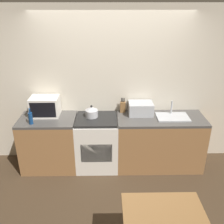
{
  "coord_description": "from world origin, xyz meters",
  "views": [
    {
      "loc": [
        -0.07,
        -2.9,
        2.63
      ],
      "look_at": [
        -0.01,
        0.61,
        1.05
      ],
      "focal_mm": 40.0,
      "sensor_mm": 36.0,
      "label": 1
    }
  ],
  "objects_px": {
    "stove_range": "(97,142)",
    "toaster_oven": "(141,109)",
    "kettle": "(92,112)",
    "bottle": "(31,118)",
    "microwave": "(45,106)"
  },
  "relations": [
    {
      "from": "stove_range",
      "to": "microwave",
      "type": "height_order",
      "value": "microwave"
    },
    {
      "from": "stove_range",
      "to": "toaster_oven",
      "type": "bearing_deg",
      "value": 10.9
    },
    {
      "from": "stove_range",
      "to": "toaster_oven",
      "type": "distance_m",
      "value": 0.92
    },
    {
      "from": "bottle",
      "to": "kettle",
      "type": "bearing_deg",
      "value": 14.95
    },
    {
      "from": "bottle",
      "to": "stove_range",
      "type": "bearing_deg",
      "value": 10.59
    },
    {
      "from": "microwave",
      "to": "bottle",
      "type": "xyz_separation_m",
      "value": [
        -0.15,
        -0.31,
        -0.06
      ]
    },
    {
      "from": "kettle",
      "to": "microwave",
      "type": "distance_m",
      "value": 0.76
    },
    {
      "from": "toaster_oven",
      "to": "microwave",
      "type": "bearing_deg",
      "value": -179.54
    },
    {
      "from": "stove_range",
      "to": "kettle",
      "type": "height_order",
      "value": "kettle"
    },
    {
      "from": "kettle",
      "to": "toaster_oven",
      "type": "distance_m",
      "value": 0.81
    },
    {
      "from": "stove_range",
      "to": "bottle",
      "type": "distance_m",
      "value": 1.15
    },
    {
      "from": "microwave",
      "to": "kettle",
      "type": "bearing_deg",
      "value": -5.18
    },
    {
      "from": "stove_range",
      "to": "microwave",
      "type": "bearing_deg",
      "value": 171.31
    },
    {
      "from": "stove_range",
      "to": "bottle",
      "type": "relative_size",
      "value": 3.51
    },
    {
      "from": "toaster_oven",
      "to": "stove_range",
      "type": "bearing_deg",
      "value": -169.1
    }
  ]
}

